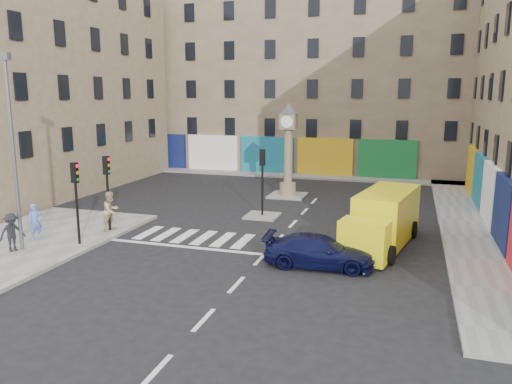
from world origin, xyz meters
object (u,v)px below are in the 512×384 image
at_px(traffic_light_left_far, 107,181).
at_px(traffic_light_left_near, 76,190).
at_px(yellow_van, 383,219).
at_px(navy_sedan, 319,251).
at_px(clock_pillar, 288,144).
at_px(pedestrian_dark, 12,232).
at_px(traffic_light_island, 262,171).
at_px(pedestrian_blue, 35,222).
at_px(lamp_post, 12,143).
at_px(pedestrian_tan, 111,211).

bearing_deg(traffic_light_left_far, traffic_light_left_near, -90.00).
bearing_deg(yellow_van, navy_sedan, -109.72).
bearing_deg(clock_pillar, pedestrian_dark, -118.19).
relative_size(traffic_light_left_near, traffic_light_left_far, 1.00).
bearing_deg(navy_sedan, traffic_light_island, 29.47).
distance_m(traffic_light_left_near, pedestrian_dark, 3.15).
xyz_separation_m(traffic_light_island, clock_pillar, (0.00, 6.00, 0.96)).
height_order(traffic_light_left_far, pedestrian_blue, traffic_light_left_far).
distance_m(traffic_light_island, navy_sedan, 8.69).
xyz_separation_m(traffic_light_left_near, pedestrian_blue, (-2.39, 0.05, -1.64)).
bearing_deg(pedestrian_dark, pedestrian_blue, 34.24).
xyz_separation_m(traffic_light_left_near, lamp_post, (-1.90, -1.40, 2.17)).
distance_m(traffic_light_island, pedestrian_blue, 11.75).
xyz_separation_m(lamp_post, pedestrian_dark, (-0.14, -0.36, -3.81)).
distance_m(clock_pillar, pedestrian_dark, 17.84).
distance_m(traffic_light_left_near, traffic_light_island, 10.03).
bearing_deg(yellow_van, clock_pillar, 136.87).
relative_size(clock_pillar, pedestrian_tan, 3.12).
distance_m(traffic_light_left_near, yellow_van, 13.84).
height_order(pedestrian_blue, pedestrian_dark, same).
height_order(lamp_post, navy_sedan, lamp_post).
height_order(traffic_light_left_near, pedestrian_tan, traffic_light_left_near).
height_order(traffic_light_left_far, pedestrian_dark, traffic_light_left_far).
xyz_separation_m(pedestrian_blue, pedestrian_tan, (2.48, 2.39, 0.14)).
bearing_deg(yellow_van, traffic_light_left_near, -150.20).
relative_size(clock_pillar, yellow_van, 0.88).
bearing_deg(pedestrian_dark, lamp_post, 2.49).
bearing_deg(traffic_light_island, pedestrian_tan, -139.18).
bearing_deg(traffic_light_left_near, traffic_light_island, 51.07).
bearing_deg(lamp_post, pedestrian_blue, 108.60).
height_order(clock_pillar, yellow_van, clock_pillar).
distance_m(traffic_light_left_far, navy_sedan, 11.12).
relative_size(navy_sedan, pedestrian_dark, 2.63).
distance_m(traffic_light_left_far, yellow_van, 13.27).
distance_m(navy_sedan, yellow_van, 4.41).
xyz_separation_m(traffic_light_left_near, navy_sedan, (10.80, 0.63, -1.98)).
bearing_deg(yellow_van, traffic_light_island, 164.36).
height_order(navy_sedan, yellow_van, yellow_van).
relative_size(navy_sedan, yellow_van, 0.64).
relative_size(traffic_light_left_near, navy_sedan, 0.84).
xyz_separation_m(navy_sedan, pedestrian_blue, (-13.19, -0.58, 0.35)).
xyz_separation_m(traffic_light_left_near, traffic_light_island, (6.30, 7.80, -0.03)).
bearing_deg(pedestrian_dark, clock_pillar, -4.83).
relative_size(pedestrian_blue, pedestrian_tan, 0.85).
bearing_deg(pedestrian_tan, pedestrian_blue, 141.76).
distance_m(traffic_light_left_far, lamp_post, 4.77).
bearing_deg(traffic_light_island, navy_sedan, -57.89).
height_order(lamp_post, yellow_van, lamp_post).
height_order(clock_pillar, pedestrian_dark, clock_pillar).
height_order(traffic_light_left_near, pedestrian_blue, traffic_light_left_near).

